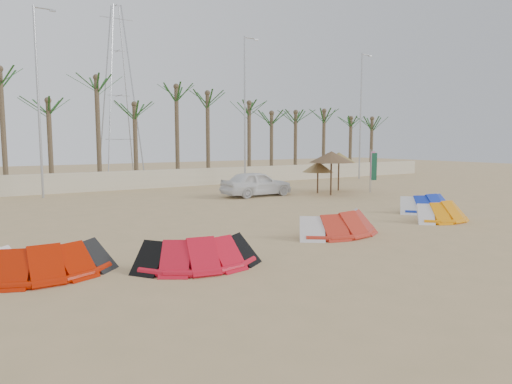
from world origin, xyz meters
TOP-DOWN VIEW (x-y plane):
  - ground at (0.00, 0.00)m, footprint 120.00×120.00m
  - boundary_wall at (0.00, 22.00)m, footprint 60.00×0.30m
  - palm_line at (0.67, 23.50)m, footprint 52.00×4.00m
  - lamp_b at (-5.96, 20.00)m, footprint 1.25×0.14m
  - lamp_c at (8.04, 20.00)m, footprint 1.25×0.14m
  - lamp_d at (20.04, 20.00)m, footprint 1.25×0.14m
  - pylon at (1.00, 28.00)m, footprint 3.00×3.00m
  - kite_red_left at (-8.37, 2.90)m, footprint 3.35×1.56m
  - kite_red_mid at (-4.80, 1.63)m, footprint 3.49×2.05m
  - kite_red_right at (1.37, 2.87)m, footprint 3.82×1.91m
  - kite_orange at (6.94, 2.57)m, footprint 2.94×1.58m
  - kite_blue at (8.57, 4.55)m, footprint 3.32×1.72m
  - parasol_left at (9.31, 13.14)m, footprint 1.99×1.99m
  - parasol_mid at (9.24, 11.79)m, footprint 2.72×2.72m
  - parasol_right at (11.60, 13.66)m, footprint 2.24×2.24m
  - flag_pink at (12.75, 11.72)m, footprint 0.45×0.04m
  - flag_green at (12.60, 11.49)m, footprint 0.45×0.09m
  - car at (5.16, 13.97)m, footprint 4.53×1.91m

SIDE VIEW (x-z plane):
  - ground at x=0.00m, z-range 0.00..0.00m
  - pylon at x=1.00m, z-range -7.00..7.00m
  - kite_orange at x=6.94m, z-range -0.03..0.87m
  - kite_blue at x=8.57m, z-range -0.03..0.87m
  - kite_red_mid at x=-4.80m, z-range -0.03..0.87m
  - kite_red_left at x=-8.37m, z-range -0.03..0.87m
  - kite_red_right at x=1.37m, z-range -0.03..0.87m
  - boundary_wall at x=0.00m, z-range 0.00..1.30m
  - car at x=5.16m, z-range 0.00..1.53m
  - flag_green at x=12.60m, z-range 0.25..2.99m
  - flag_pink at x=12.75m, z-range 0.26..3.09m
  - parasol_left at x=9.31m, z-range 0.67..2.73m
  - parasol_right at x=11.60m, z-range 0.94..3.54m
  - parasol_mid at x=9.24m, z-range 1.01..3.74m
  - lamp_b at x=-5.96m, z-range 0.27..11.27m
  - lamp_c at x=8.04m, z-range 0.27..11.27m
  - lamp_d at x=20.04m, z-range 0.27..11.27m
  - palm_line at x=0.67m, z-range 2.59..10.29m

